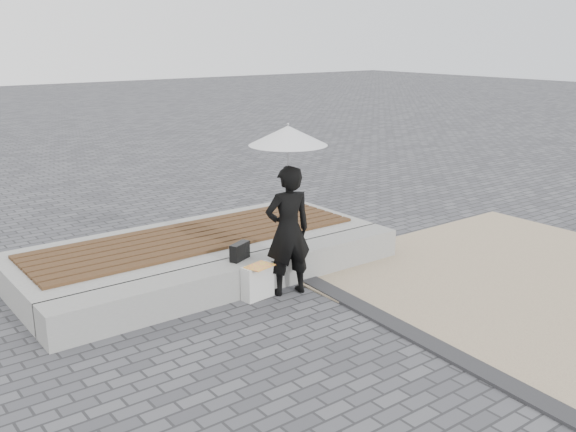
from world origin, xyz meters
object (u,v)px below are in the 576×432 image
object	(u,v)px
woman	(288,231)
canvas_tote	(258,282)
parasol	(288,135)
seating_ledge	(243,276)
handbag	(240,251)

from	to	relation	value
woman	canvas_tote	distance (m)	0.73
parasol	canvas_tote	xyz separation A→B (m)	(-0.40, 0.09, -1.77)
seating_ledge	woman	size ratio (longest dim) A/B	3.08
woman	handbag	xyz separation A→B (m)	(-0.41, 0.46, -0.30)
seating_ledge	woman	xyz separation A→B (m)	(0.41, -0.38, 0.61)
woman	handbag	distance (m)	0.69
woman	parasol	world-z (taller)	parasol
handbag	canvas_tote	size ratio (longest dim) A/B	0.73
canvas_tote	woman	bearing A→B (deg)	-19.95
seating_ledge	handbag	world-z (taller)	handbag
handbag	woman	bearing A→B (deg)	-71.70
seating_ledge	handbag	distance (m)	0.32
parasol	handbag	distance (m)	1.60
woman	handbag	world-z (taller)	woman
seating_ledge	woman	distance (m)	0.83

